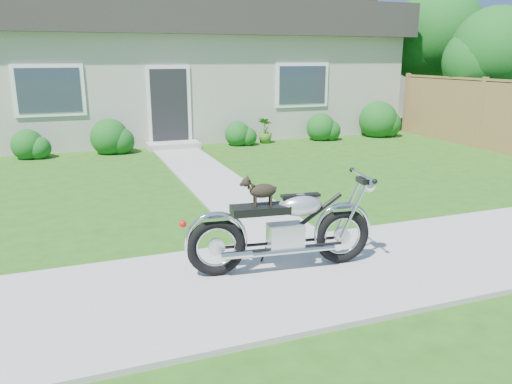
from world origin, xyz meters
The scene contains 11 objects.
ground centered at (0.00, 0.00, 0.00)m, with size 80.00×80.00×0.00m, color #235114.
sidewalk centered at (0.00, 0.00, 0.02)m, with size 24.00×2.20×0.04m, color #9E9B93.
walkway centered at (-1.50, 5.00, 0.01)m, with size 1.20×8.00×0.03m, color #9E9B93.
house centered at (0.00, 11.99, 2.16)m, with size 12.60×7.03×4.50m.
fence centered at (6.30, 5.75, 0.94)m, with size 0.12×6.62×1.90m.
tree_near centered at (7.66, 6.70, 2.45)m, with size 2.56×2.50×3.83m.
tree_far centered at (8.17, 9.80, 3.02)m, with size 3.07×3.07×4.71m.
shrub_row centered at (1.22, 8.50, 0.42)m, with size 11.00×1.18×1.18m.
potted_plant_left centered at (-3.21, 8.55, 0.38)m, with size 0.68×0.59×0.76m, color #16531C.
potted_plant_right centered at (1.15, 8.55, 0.37)m, with size 0.42×0.42×0.74m, color #386E1E.
motorcycle_with_dog centered at (-1.90, 0.17, 0.54)m, with size 2.22×0.61×1.10m.
Camera 1 is at (-4.09, -4.74, 2.42)m, focal length 35.00 mm.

